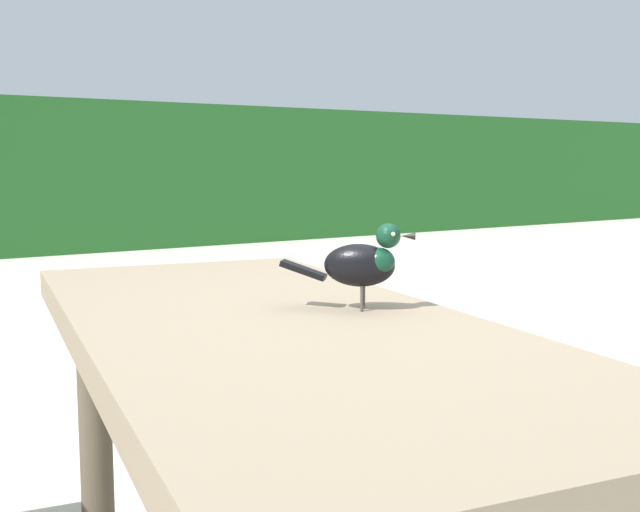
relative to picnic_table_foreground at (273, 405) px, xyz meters
name	(u,v)px	position (x,y,z in m)	size (l,w,h in m)	color
picnic_table_foreground	(273,405)	(0.00, 0.00, 0.00)	(1.94, 1.97, 0.74)	#84725B
bird_grackle	(364,262)	(0.20, -0.05, 0.29)	(0.22, 0.22, 0.18)	black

